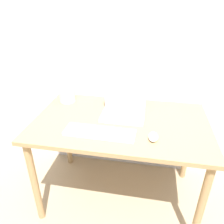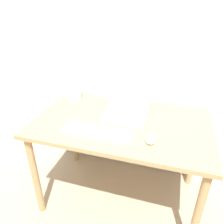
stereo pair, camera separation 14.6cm
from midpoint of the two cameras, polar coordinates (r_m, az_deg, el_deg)
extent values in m
cube|color=silver|center=(1.81, 9.11, 18.68)|extent=(6.00, 0.05, 2.50)
cube|color=tan|center=(1.57, 5.20, -2.89)|extent=(1.24, 0.76, 0.03)
cylinder|color=tan|center=(1.74, -17.08, -15.89)|extent=(0.05, 0.05, 0.72)
cylinder|color=tan|center=(1.57, 24.10, -23.69)|extent=(0.05, 0.05, 0.72)
cylinder|color=tan|center=(2.18, -8.04, -4.89)|extent=(0.05, 0.05, 0.72)
cylinder|color=tan|center=(2.05, 22.63, -9.56)|extent=(0.05, 0.05, 0.72)
cube|color=silver|center=(1.60, 5.91, -1.21)|extent=(0.31, 0.23, 0.02)
cube|color=#B7B7BC|center=(1.58, 5.85, -1.04)|extent=(0.26, 0.13, 0.00)
cube|color=silver|center=(1.63, 6.82, 4.17)|extent=(0.31, 0.03, 0.23)
cube|color=black|center=(1.64, 6.89, 4.35)|extent=(0.27, 0.02, 0.19)
cube|color=white|center=(1.42, -0.76, -5.26)|extent=(0.46, 0.15, 0.02)
cube|color=silver|center=(1.41, -0.77, -4.91)|extent=(0.42, 0.12, 0.00)
ellipsoid|color=silver|center=(1.37, 13.10, -7.07)|extent=(0.06, 0.11, 0.03)
cylinder|color=silver|center=(1.87, -7.87, 5.57)|extent=(0.13, 0.13, 0.16)
cone|color=silver|center=(1.83, -8.10, 8.95)|extent=(0.13, 0.13, 0.07)
camera|label=1|loc=(0.07, -87.14, 1.52)|focal=35.00mm
camera|label=2|loc=(0.07, 92.86, -1.52)|focal=35.00mm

